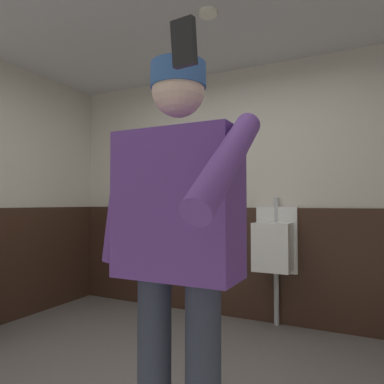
{
  "coord_description": "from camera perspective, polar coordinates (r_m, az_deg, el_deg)",
  "views": [
    {
      "loc": [
        1.13,
        -1.7,
        1.18
      ],
      "look_at": [
        0.23,
        0.14,
        1.25
      ],
      "focal_mm": 32.51,
      "sensor_mm": 36.0,
      "label": 1
    }
  ],
  "objects": [
    {
      "name": "wall_back",
      "position": [
        3.73,
        8.48,
        0.03
      ],
      "size": [
        4.74,
        0.12,
        2.61
      ],
      "primitive_type": "cube",
      "color": "beige",
      "rests_on": "ground_plane"
    },
    {
      "name": "wainscot_band_back",
      "position": [
        3.71,
        8.18,
        -11.38
      ],
      "size": [
        4.14,
        0.03,
        1.14
      ],
      "primitive_type": "cube",
      "color": "#382319",
      "rests_on": "ground_plane"
    },
    {
      "name": "urinal_solo",
      "position": [
        3.45,
        13.29,
        -8.59
      ],
      "size": [
        0.4,
        0.34,
        1.24
      ],
      "color": "white",
      "rests_on": "ground_plane"
    },
    {
      "name": "downlight_far",
      "position": [
        2.9,
        2.66,
        27.25
      ],
      "size": [
        0.14,
        0.14,
        0.03
      ],
      "primitive_type": "cylinder",
      "color": "white"
    },
    {
      "name": "cell_phone",
      "position": [
        0.9,
        -1.34,
        23.27
      ],
      "size": [
        0.06,
        0.04,
        0.11
      ],
      "primitive_type": "cube",
      "rotation": [
        0.11,
        0.0,
        -0.1
      ],
      "color": "black"
    },
    {
      "name": "person",
      "position": [
        1.4,
        -2.45,
        -7.55
      ],
      "size": [
        0.72,
        0.6,
        1.75
      ],
      "color": "#2D3342",
      "rests_on": "ground_plane"
    }
  ]
}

